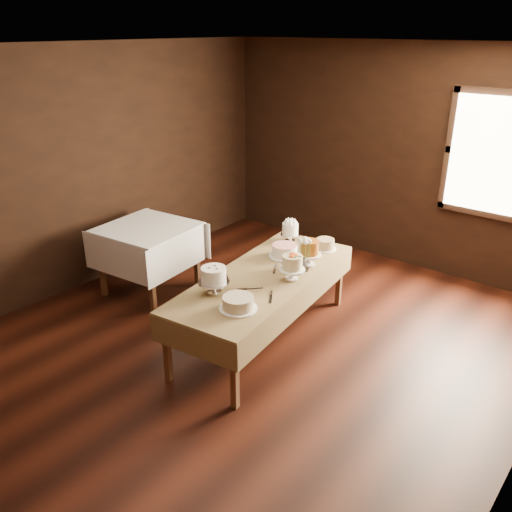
% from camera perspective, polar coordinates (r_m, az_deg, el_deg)
% --- Properties ---
extents(floor, '(5.00, 6.00, 0.01)m').
position_cam_1_polar(floor, '(5.34, -1.38, -10.07)').
color(floor, black).
rests_on(floor, ground).
extents(ceiling, '(5.00, 6.00, 0.01)m').
position_cam_1_polar(ceiling, '(4.45, -1.75, 21.56)').
color(ceiling, beige).
rests_on(ceiling, wall_back).
extents(wall_back, '(5.00, 0.02, 2.80)m').
position_cam_1_polar(wall_back, '(7.16, 14.55, 10.30)').
color(wall_back, black).
rests_on(wall_back, ground).
extents(wall_left, '(0.02, 6.00, 2.80)m').
position_cam_1_polar(wall_left, '(6.55, -18.57, 8.63)').
color(wall_left, black).
rests_on(wall_left, ground).
extents(window, '(1.10, 0.05, 1.30)m').
position_cam_1_polar(window, '(6.64, 24.74, 9.68)').
color(window, '#FFEABF').
rests_on(window, wall_back).
extents(display_table, '(1.18, 2.38, 0.71)m').
position_cam_1_polar(display_table, '(5.21, 0.84, -2.63)').
color(display_table, '#502F19').
rests_on(display_table, ground).
extents(side_table, '(1.07, 1.07, 0.82)m').
position_cam_1_polar(side_table, '(6.28, -11.57, 2.25)').
color(side_table, '#502F19').
rests_on(side_table, ground).
extents(cake_meringue, '(0.25, 0.25, 0.23)m').
position_cam_1_polar(cake_meringue, '(5.98, 3.68, 2.49)').
color(cake_meringue, silver).
rests_on(cake_meringue, display_table).
extents(cake_speckled, '(0.25, 0.25, 0.12)m').
position_cam_1_polar(cake_speckled, '(5.82, 7.43, 1.22)').
color(cake_speckled, white).
rests_on(cake_speckled, display_table).
extents(cake_lattice, '(0.37, 0.37, 0.12)m').
position_cam_1_polar(cake_lattice, '(5.60, 3.08, 0.50)').
color(cake_lattice, white).
rests_on(cake_lattice, display_table).
extents(cake_caramel, '(0.25, 0.25, 0.28)m').
position_cam_1_polar(cake_caramel, '(5.39, 5.75, 0.17)').
color(cake_caramel, white).
rests_on(cake_caramel, display_table).
extents(cake_flowers, '(0.27, 0.27, 0.26)m').
position_cam_1_polar(cake_flowers, '(5.08, 3.89, -1.37)').
color(cake_flowers, white).
rests_on(cake_flowers, display_table).
extents(cake_swirl, '(0.29, 0.29, 0.26)m').
position_cam_1_polar(cake_swirl, '(4.83, -4.55, -2.74)').
color(cake_swirl, silver).
rests_on(cake_swirl, display_table).
extents(cake_cream, '(0.33, 0.33, 0.12)m').
position_cam_1_polar(cake_cream, '(4.58, -1.93, -5.10)').
color(cake_cream, white).
rests_on(cake_cream, display_table).
extents(cake_server_a, '(0.18, 0.19, 0.01)m').
position_cam_1_polar(cake_server_a, '(4.93, -0.11, -3.51)').
color(cake_server_a, silver).
rests_on(cake_server_a, display_table).
extents(cake_server_b, '(0.16, 0.21, 0.01)m').
position_cam_1_polar(cake_server_b, '(4.74, 1.58, -4.70)').
color(cake_server_b, silver).
rests_on(cake_server_b, display_table).
extents(cake_server_c, '(0.14, 0.22, 0.01)m').
position_cam_1_polar(cake_server_c, '(5.38, 2.16, -1.12)').
color(cake_server_c, silver).
rests_on(cake_server_c, display_table).
extents(cake_server_d, '(0.21, 0.15, 0.01)m').
position_cam_1_polar(cake_server_d, '(5.30, 4.81, -1.59)').
color(cake_server_d, silver).
rests_on(cake_server_d, display_table).
extents(cake_server_e, '(0.21, 0.16, 0.01)m').
position_cam_1_polar(cake_server_e, '(5.19, -3.25, -2.10)').
color(cake_server_e, silver).
rests_on(cake_server_e, display_table).
extents(flower_vase, '(0.19, 0.19, 0.14)m').
position_cam_1_polar(flower_vase, '(5.29, 5.14, -0.88)').
color(flower_vase, '#2D2823').
rests_on(flower_vase, display_table).
extents(flower_bouquet, '(0.14, 0.14, 0.20)m').
position_cam_1_polar(flower_bouquet, '(5.21, 5.21, 1.03)').
color(flower_bouquet, white).
rests_on(flower_bouquet, flower_vase).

